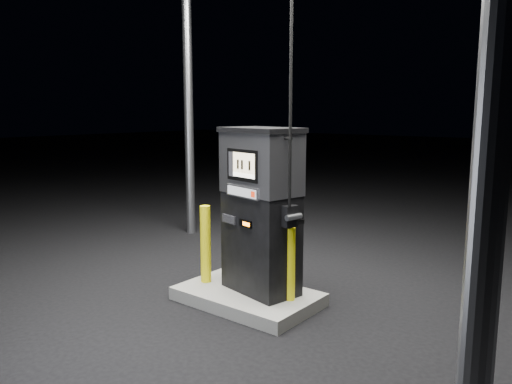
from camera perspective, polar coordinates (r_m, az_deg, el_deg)
The scene contains 5 objects.
ground at distance 5.97m, azimuth -0.98°, elevation -12.52°, with size 80.00×80.00×0.00m, color black.
pump_island at distance 5.94m, azimuth -0.98°, elevation -11.85°, with size 1.60×1.00×0.15m, color gray.
fuel_dispenser at distance 5.65m, azimuth 0.58°, elevation -1.94°, with size 1.09×0.74×3.91m.
bollard_left at distance 6.10m, azimuth -5.78°, elevation -5.94°, with size 0.13×0.13×0.94m, color #FBEF0D.
bollard_right at distance 5.53m, azimuth 3.94°, elevation -8.23°, with size 0.11×0.11×0.81m, color #FBEF0D.
Camera 1 is at (3.53, -4.28, 2.21)m, focal length 35.00 mm.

